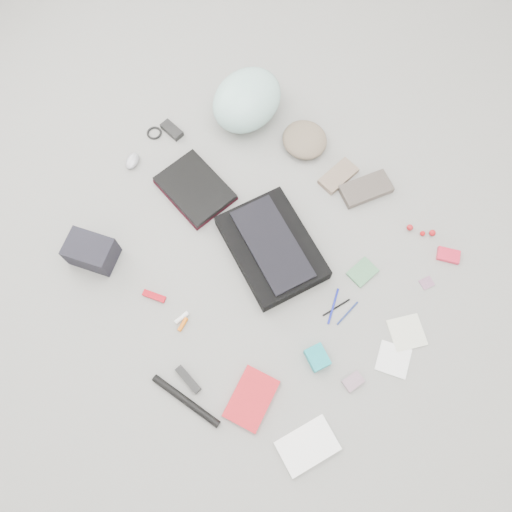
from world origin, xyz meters
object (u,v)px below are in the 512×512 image
Objects in this scene: laptop at (195,188)px; camera_bag at (91,252)px; book_red at (251,399)px; bike_helmet at (247,100)px; messenger_bag at (272,248)px; accordion_wallet at (317,358)px.

camera_bag reaches higher than laptop.
camera_bag is at bearing 165.64° from book_red.
bike_helmet reaches higher than book_red.
camera_bag is (-0.56, -0.50, 0.02)m from messenger_bag.
bike_helmet is 1.67× the size of book_red.
messenger_bag is 0.71m from bike_helmet.
camera_bag is (-0.12, -0.51, 0.03)m from laptop.
bike_helmet reaches higher than camera_bag.
laptop is 1.46× the size of book_red.
camera_bag is 1.02m from accordion_wallet.
accordion_wallet is (0.10, 0.28, 0.01)m from book_red.
bike_helmet is at bearing 161.22° from messenger_bag.
laptop is 0.88× the size of bike_helmet.
messenger_bag reaches higher than accordion_wallet.
camera_bag is 0.88× the size of book_red.
book_red is (0.33, -0.53, -0.03)m from messenger_bag.
accordion_wallet is at bearing 57.87° from book_red.
bike_helmet is 3.90× the size of accordion_wallet.
bike_helmet is at bearing 167.62° from accordion_wallet.
book_red is (0.77, -0.53, -0.02)m from laptop.
accordion_wallet is at bearing -40.07° from bike_helmet.
bike_helmet reaches higher than accordion_wallet.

